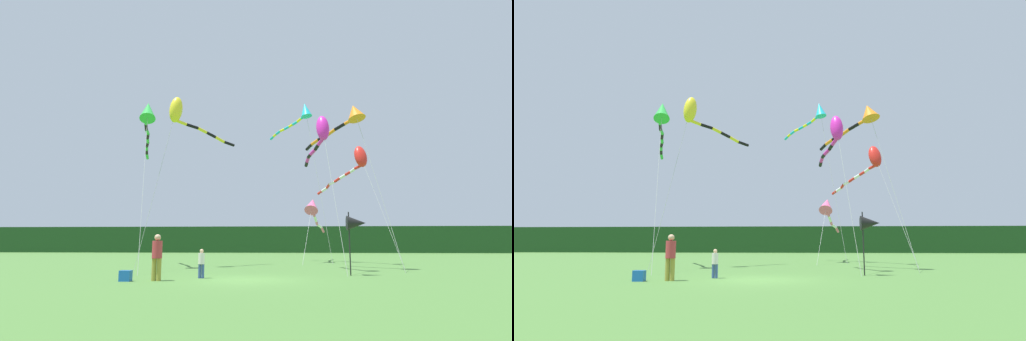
{
  "view_description": "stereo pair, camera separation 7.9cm",
  "coord_description": "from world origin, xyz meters",
  "views": [
    {
      "loc": [
        1.56,
        -17.13,
        1.52
      ],
      "look_at": [
        0.0,
        6.0,
        5.6
      ],
      "focal_mm": 28.64,
      "sensor_mm": 36.0,
      "label": 1
    },
    {
      "loc": [
        1.64,
        -17.12,
        1.52
      ],
      "look_at": [
        0.0,
        6.0,
        5.6
      ],
      "focal_mm": 28.64,
      "sensor_mm": 36.0,
      "label": 2
    }
  ],
  "objects": [
    {
      "name": "kite_yellow",
      "position": [
        -5.08,
        8.15,
        9.82
      ],
      "size": [
        5.08,
        5.4,
        10.94
      ],
      "color": "#B2B2B2",
      "rests_on": "ground"
    },
    {
      "name": "person_child",
      "position": [
        -2.0,
        0.69,
        0.69
      ],
      "size": [
        0.27,
        0.27,
        1.23
      ],
      "color": "#334C8C",
      "rests_on": "ground"
    },
    {
      "name": "ground_plane",
      "position": [
        0.0,
        0.0,
        0.0
      ],
      "size": [
        120.0,
        120.0,
        0.0
      ],
      "primitive_type": "plane",
      "color": "#477533"
    },
    {
      "name": "kite_cyan",
      "position": [
        3.17,
        14.7,
        11.8
      ],
      "size": [
        4.59,
        5.24,
        12.66
      ],
      "color": "#B2B2B2",
      "rests_on": "ground"
    },
    {
      "name": "kite_red",
      "position": [
        6.9,
        12.37,
        7.35
      ],
      "size": [
        4.41,
        8.34,
        8.48
      ],
      "color": "#B2B2B2",
      "rests_on": "ground"
    },
    {
      "name": "kite_orange",
      "position": [
        5.66,
        6.73,
        9.01
      ],
      "size": [
        4.58,
        5.5,
        9.77
      ],
      "color": "#B2B2B2",
      "rests_on": "ground"
    },
    {
      "name": "cooler_box",
      "position": [
        -4.72,
        -0.88,
        0.21
      ],
      "size": [
        0.44,
        0.35,
        0.42
      ],
      "primitive_type": "cube",
      "color": "#1959B2",
      "rests_on": "ground"
    },
    {
      "name": "kite_rainbow",
      "position": [
        3.87,
        15.26,
        4.23
      ],
      "size": [
        2.43,
        9.1,
        5.23
      ],
      "color": "#B2B2B2",
      "rests_on": "ground"
    },
    {
      "name": "distant_treeline",
      "position": [
        0.0,
        45.0,
        1.91
      ],
      "size": [
        108.0,
        3.1,
        3.82
      ],
      "primitive_type": "cube",
      "color": "#193D19",
      "rests_on": "ground"
    },
    {
      "name": "person_adult",
      "position": [
        -3.56,
        -0.62,
        1.03
      ],
      "size": [
        0.41,
        0.41,
        1.84
      ],
      "color": "olive",
      "rests_on": "ground"
    },
    {
      "name": "banner_flag_pole",
      "position": [
        4.99,
        2.64,
        2.4
      ],
      "size": [
        0.9,
        0.7,
        2.95
      ],
      "color": "black",
      "rests_on": "ground"
    },
    {
      "name": "kite_green",
      "position": [
        -6.98,
        7.26,
        9.43
      ],
      "size": [
        3.52,
        10.55,
        10.46
      ],
      "color": "#B2B2B2",
      "rests_on": "ground"
    },
    {
      "name": "kite_magenta",
      "position": [
        3.7,
        5.13,
        7.56
      ],
      "size": [
        1.54,
        6.14,
        8.54
      ],
      "color": "#B2B2B2",
      "rests_on": "ground"
    }
  ]
}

